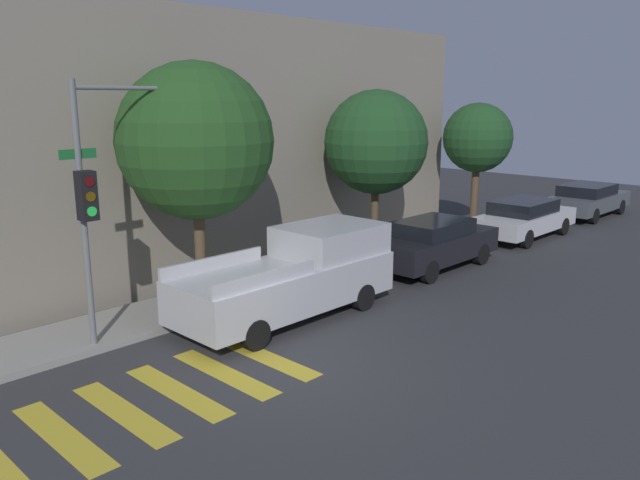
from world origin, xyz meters
name	(u,v)px	position (x,y,z in m)	size (l,w,h in m)	color
ground_plane	(292,371)	(0.00, 0.00, 0.00)	(60.00, 60.00, 0.00)	#333335
sidewalk	(164,313)	(0.00, 4.16, 0.07)	(26.00, 1.92, 0.14)	gray
building_row	(64,149)	(0.00, 8.52, 3.48)	(26.00, 6.00, 6.96)	gray
crosswalk	(124,412)	(-2.85, 0.80, 0.00)	(6.31, 2.60, 0.00)	gold
traffic_light_pole	(105,174)	(-1.56, 3.37, 3.39)	(2.36, 0.56, 5.11)	slate
pickup_truck	(296,274)	(2.12, 2.10, 0.94)	(5.21, 1.96, 1.91)	#BCBCC1
sedan_near_corner	(434,243)	(7.56, 2.10, 0.75)	(4.27, 1.75, 1.42)	black
sedan_middle	(524,218)	(13.09, 2.10, 0.71)	(4.52, 1.82, 1.34)	silver
sedan_far_end	(587,199)	(18.68, 2.10, 0.71)	(4.60, 1.89, 1.33)	#4C5156
tree_near_corner	(196,141)	(0.87, 3.90, 3.85)	(3.43, 3.43, 5.57)	brown
tree_midblock	(376,142)	(7.10, 3.90, 3.51)	(3.00, 3.00, 5.02)	brown
tree_far_end	(478,138)	(12.80, 3.90, 3.37)	(2.44, 2.44, 4.61)	brown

